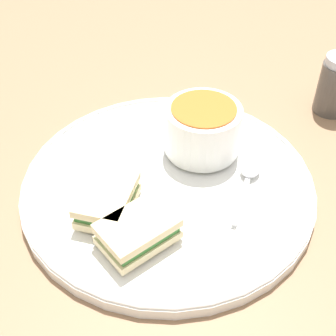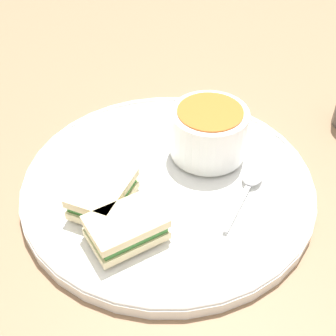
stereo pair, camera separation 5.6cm
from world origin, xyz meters
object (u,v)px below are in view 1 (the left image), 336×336
at_px(sandwich_half_near, 107,200).
at_px(salt_shaker, 336,85).
at_px(spoon, 249,173).
at_px(sandwich_half_far, 138,231).
at_px(soup_bowl, 203,129).

bearing_deg(sandwich_half_near, salt_shaker, 122.90).
bearing_deg(salt_shaker, spoon, -43.50).
height_order(spoon, sandwich_half_far, sandwich_half_far).
height_order(soup_bowl, salt_shaker, salt_shaker).
bearing_deg(spoon, sandwich_half_far, 146.05).
bearing_deg(soup_bowl, salt_shaker, 117.15).
height_order(sandwich_half_near, sandwich_half_far, same).
relative_size(spoon, salt_shaker, 1.22).
relative_size(soup_bowl, sandwich_half_far, 1.00).
bearing_deg(sandwich_half_near, spoon, 105.89).
distance_m(soup_bowl, spoon, 0.08).
distance_m(spoon, sandwich_half_near, 0.18).
xyz_separation_m(soup_bowl, sandwich_half_far, (0.15, -0.08, -0.02)).
bearing_deg(sandwich_half_near, sandwich_half_far, 36.24).
bearing_deg(soup_bowl, sandwich_half_near, -48.54).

